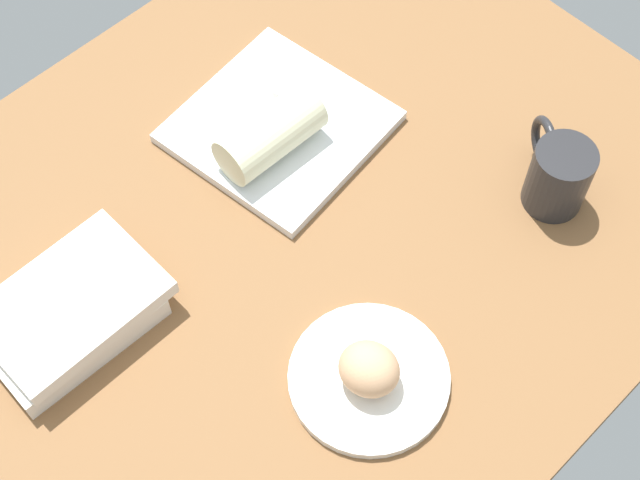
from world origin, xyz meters
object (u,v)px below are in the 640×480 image
(book_stack, at_px, (69,313))
(square_plate, at_px, (279,127))
(scone_pastry, at_px, (369,369))
(coffee_mug, at_px, (558,174))
(round_plate, at_px, (369,378))
(sauce_cup, at_px, (288,86))
(breakfast_wrap, at_px, (271,134))

(book_stack, bearing_deg, square_plate, -174.08)
(scone_pastry, relative_size, coffee_mug, 0.60)
(book_stack, bearing_deg, coffee_mug, 152.84)
(round_plate, bearing_deg, scone_pastry, 24.42)
(sauce_cup, relative_size, coffee_mug, 0.43)
(scone_pastry, relative_size, breakfast_wrap, 0.50)
(round_plate, xyz_separation_m, sauce_cup, (-0.23, -0.38, 0.02))
(round_plate, height_order, breakfast_wrap, breakfast_wrap)
(square_plate, distance_m, breakfast_wrap, 0.06)
(sauce_cup, xyz_separation_m, book_stack, (0.44, 0.07, 0.00))
(round_plate, relative_size, sauce_cup, 3.66)
(sauce_cup, relative_size, book_stack, 0.24)
(scone_pastry, xyz_separation_m, coffee_mug, (-0.37, -0.02, 0.01))
(breakfast_wrap, xyz_separation_m, book_stack, (0.35, 0.01, -0.02))
(square_plate, bearing_deg, scone_pastry, 62.45)
(round_plate, distance_m, breakfast_wrap, 0.36)
(square_plate, relative_size, coffee_mug, 2.06)
(sauce_cup, height_order, breakfast_wrap, breakfast_wrap)
(round_plate, height_order, square_plate, square_plate)
(coffee_mug, bearing_deg, breakfast_wrap, -54.11)
(sauce_cup, bearing_deg, scone_pastry, 58.96)
(breakfast_wrap, distance_m, book_stack, 0.35)
(scone_pastry, bearing_deg, coffee_mug, -177.35)
(scone_pastry, distance_m, breakfast_wrap, 0.36)
(round_plate, distance_m, coffee_mug, 0.37)
(square_plate, bearing_deg, book_stack, 5.92)
(square_plate, distance_m, sauce_cup, 0.06)
(square_plate, relative_size, breakfast_wrap, 1.72)
(scone_pastry, bearing_deg, book_stack, -56.69)
(square_plate, bearing_deg, sauce_cup, -145.95)
(round_plate, distance_m, sauce_cup, 0.45)
(sauce_cup, bearing_deg, coffee_mug, 110.63)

